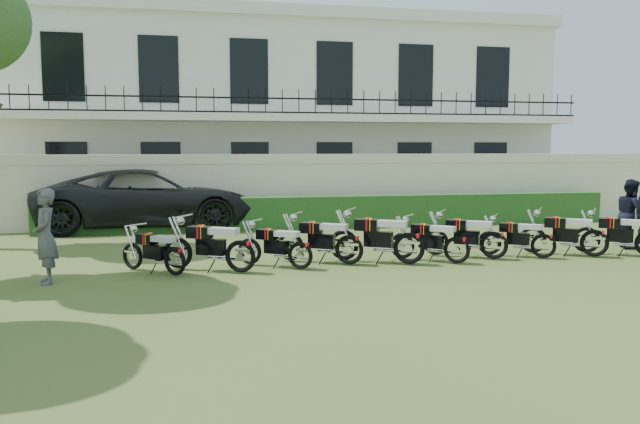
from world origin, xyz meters
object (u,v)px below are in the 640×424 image
Objects in this scene: motorcycle_2 at (300,249)px; suv at (150,199)px; motorcycle_0 at (175,254)px; motorcycle_7 at (544,240)px; motorcycle_1 at (240,248)px; inspector at (45,236)px; officer_4 at (631,214)px; motorcycle_4 at (409,241)px; motorcycle_6 at (494,239)px; motorcycle_5 at (457,243)px; motorcycle_8 at (595,236)px; motorcycle_3 at (349,242)px.

suv is at bearing 61.47° from motorcycle_2.
motorcycle_7 is (8.09, 0.31, 0.00)m from motorcycle_0.
motorcycle_2 is (1.23, 0.14, -0.07)m from motorcycle_1.
motorcycle_1 is at bearing 133.09° from motorcycle_2.
inspector is 1.02× the size of officer_4.
motorcycle_4 is at bearing 119.16° from officer_4.
suv reaches higher than motorcycle_6.
motorcycle_0 is 0.80× the size of motorcycle_6.
inspector is (-4.82, -0.31, 0.44)m from motorcycle_2.
suv is at bearing 82.09° from motorcycle_5.
officer_4 is at bearing 80.05° from inspector.
motorcycle_6 is at bearing -132.78° from suv.
motorcycle_2 is at bearing 128.87° from motorcycle_5.
officer_4 reaches higher than motorcycle_1.
motorcycle_2 reaches higher than motorcycle_7.
motorcycle_2 is at bearing 116.78° from officer_4.
motorcycle_5 is at bearing 122.27° from officer_4.
motorcycle_6 is 4.24m from officer_4.
motorcycle_2 is at bearing -155.72° from suv.
motorcycle_8 is at bearing -60.69° from motorcycle_6.
motorcycle_5 is (2.30, -0.33, -0.04)m from motorcycle_3.
officer_4 reaches higher than motorcycle_0.
motorcycle_6 reaches higher than motorcycle_2.
motorcycle_2 is at bearing 121.86° from motorcycle_4.
motorcycle_3 is 3.34m from motorcycle_6.
motorcycle_0 is 0.91× the size of motorcycle_5.
motorcycle_4 is 1.15× the size of motorcycle_8.
motorcycle_4 is 4.46m from motorcycle_8.
motorcycle_1 is at bearing 76.34° from inspector.
motorcycle_5 is at bearing 141.56° from motorcycle_6.
motorcycle_6 is (3.34, -0.00, -0.01)m from motorcycle_3.
suv reaches higher than officer_4.
motorcycle_8 is 2.09m from officer_4.
suv is 13.56m from officer_4.
motorcycle_4 reaches higher than motorcycle_2.
motorcycle_3 reaches higher than motorcycle_7.
motorcycle_7 reaches higher than motorcycle_0.
motorcycle_8 is 0.94× the size of inspector.
motorcycle_4 is (4.87, 0.20, 0.10)m from motorcycle_0.
motorcycle_3 is 2.33m from motorcycle_5.
motorcycle_7 is at bearing -57.70° from motorcycle_4.
inspector is at bearing 121.22° from motorcycle_1.
motorcycle_2 is at bearing 125.89° from motorcycle_7.
suv reaches higher than motorcycle_2.
inspector reaches higher than motorcycle_3.
inspector is (-7.18, -0.37, 0.35)m from motorcycle_4.
motorcycle_3 reaches higher than motorcycle_0.
motorcycle_8 is 11.66m from inspector.
inspector is at bearing 123.29° from motorcycle_4.
officer_4 is at bearing -118.10° from suv.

